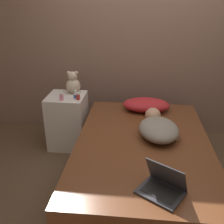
# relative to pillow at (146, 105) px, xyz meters

# --- Properties ---
(ground_plane) EXTENTS (12.00, 12.00, 0.00)m
(ground_plane) POSITION_rel_pillow_xyz_m (-0.04, -0.73, -0.58)
(ground_plane) COLOR brown
(wall_back) EXTENTS (8.00, 0.06, 2.60)m
(wall_back) POSITION_rel_pillow_xyz_m (-0.04, 0.54, 0.72)
(wall_back) COLOR #846656
(wall_back) RESTS_ON ground_plane
(bed) EXTENTS (1.30, 1.98, 0.51)m
(bed) POSITION_rel_pillow_xyz_m (-0.04, -0.73, -0.33)
(bed) COLOR brown
(bed) RESTS_ON ground_plane
(nightstand) EXTENTS (0.45, 0.45, 0.68)m
(nightstand) POSITION_rel_pillow_xyz_m (-0.97, -0.04, -0.25)
(nightstand) COLOR silver
(nightstand) RESTS_ON ground_plane
(pillow) EXTENTS (0.56, 0.34, 0.15)m
(pillow) POSITION_rel_pillow_xyz_m (0.00, 0.00, 0.00)
(pillow) COLOR red
(pillow) RESTS_ON bed
(person_lying) EXTENTS (0.45, 0.68, 0.17)m
(person_lying) POSITION_rel_pillow_xyz_m (0.11, -0.60, 0.01)
(person_lying) COLOR gray
(person_lying) RESTS_ON bed
(laptop) EXTENTS (0.38, 0.36, 0.23)m
(laptop) POSITION_rel_pillow_xyz_m (0.10, -1.43, -0.03)
(laptop) COLOR #333338
(laptop) RESTS_ON bed
(teddy_bear) EXTENTS (0.18, 0.18, 0.28)m
(teddy_bear) POSITION_rel_pillow_xyz_m (-0.91, 0.08, 0.21)
(teddy_bear) COLOR beige
(teddy_bear) RESTS_ON nightstand
(bottle_red) EXTENTS (0.04, 0.04, 0.08)m
(bottle_red) POSITION_rel_pillow_xyz_m (-0.79, -0.15, 0.13)
(bottle_red) COLOR #B72D2D
(bottle_red) RESTS_ON nightstand
(bottle_pink) EXTENTS (0.04, 0.04, 0.09)m
(bottle_pink) POSITION_rel_pillow_xyz_m (-0.98, -0.18, 0.14)
(bottle_pink) COLOR pink
(bottle_pink) RESTS_ON nightstand
(bottle_blue) EXTENTS (0.04, 0.04, 0.06)m
(bottle_blue) POSITION_rel_pillow_xyz_m (-0.84, -0.10, 0.12)
(bottle_blue) COLOR #3866B2
(bottle_blue) RESTS_ON nightstand
(bottle_clear) EXTENTS (0.03, 0.03, 0.08)m
(bottle_clear) POSITION_rel_pillow_xyz_m (-0.85, -0.05, 0.13)
(bottle_clear) COLOR silver
(bottle_clear) RESTS_ON nightstand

